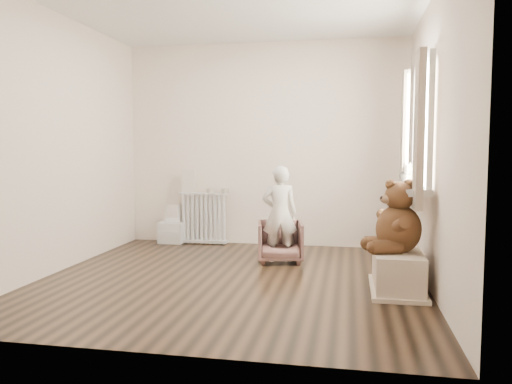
% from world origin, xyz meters
% --- Properties ---
extents(floor, '(3.60, 3.60, 0.01)m').
position_xyz_m(floor, '(0.00, 0.00, 0.00)').
color(floor, black).
rests_on(floor, ground).
extents(ceiling, '(3.60, 3.60, 0.01)m').
position_xyz_m(ceiling, '(0.00, 0.00, 2.60)').
color(ceiling, white).
rests_on(ceiling, ground).
extents(back_wall, '(3.60, 0.02, 2.60)m').
position_xyz_m(back_wall, '(0.00, 1.80, 1.30)').
color(back_wall, white).
rests_on(back_wall, ground).
extents(front_wall, '(3.60, 0.02, 2.60)m').
position_xyz_m(front_wall, '(0.00, -1.80, 1.30)').
color(front_wall, white).
rests_on(front_wall, ground).
extents(left_wall, '(0.02, 3.60, 2.60)m').
position_xyz_m(left_wall, '(-1.80, 0.00, 1.30)').
color(left_wall, white).
rests_on(left_wall, ground).
extents(right_wall, '(0.02, 3.60, 2.60)m').
position_xyz_m(right_wall, '(1.80, 0.00, 1.30)').
color(right_wall, white).
rests_on(right_wall, ground).
extents(window, '(0.03, 0.90, 1.10)m').
position_xyz_m(window, '(1.76, 0.30, 1.45)').
color(window, white).
rests_on(window, right_wall).
extents(window_sill, '(0.22, 1.10, 0.06)m').
position_xyz_m(window_sill, '(1.67, 0.30, 0.87)').
color(window_sill, silver).
rests_on(window_sill, right_wall).
extents(curtain_left, '(0.06, 0.26, 1.30)m').
position_xyz_m(curtain_left, '(1.65, -0.27, 1.39)').
color(curtain_left, tan).
rests_on(curtain_left, right_wall).
extents(curtain_right, '(0.06, 0.26, 1.30)m').
position_xyz_m(curtain_right, '(1.65, 0.87, 1.39)').
color(curtain_right, tan).
rests_on(curtain_right, right_wall).
extents(radiator, '(0.64, 0.12, 0.67)m').
position_xyz_m(radiator, '(-0.78, 1.68, 0.39)').
color(radiator, silver).
rests_on(radiator, floor).
extents(paper_doll, '(0.18, 0.02, 0.30)m').
position_xyz_m(paper_doll, '(-0.98, 1.68, 0.83)').
color(paper_doll, beige).
rests_on(paper_doll, radiator).
extents(tin_a, '(0.09, 0.09, 0.06)m').
position_xyz_m(tin_a, '(-0.69, 1.68, 0.70)').
color(tin_a, '#A59E8C').
rests_on(tin_a, radiator).
extents(tin_b, '(0.10, 0.10, 0.06)m').
position_xyz_m(tin_b, '(-0.49, 1.68, 0.70)').
color(tin_b, '#A59E8C').
rests_on(tin_b, radiator).
extents(toy_vanity, '(0.32, 0.23, 0.51)m').
position_xyz_m(toy_vanity, '(-1.21, 1.65, 0.28)').
color(toy_vanity, silver).
rests_on(toy_vanity, floor).
extents(armchair, '(0.56, 0.58, 0.45)m').
position_xyz_m(armchair, '(0.35, 0.81, 0.23)').
color(armchair, brown).
rests_on(armchair, floor).
extents(child, '(0.42, 0.31, 1.04)m').
position_xyz_m(child, '(0.35, 0.76, 0.54)').
color(child, silver).
rests_on(child, armchair).
extents(toy_bench, '(0.40, 0.75, 0.35)m').
position_xyz_m(toy_bench, '(1.52, -0.12, 0.20)').
color(toy_bench, beige).
rests_on(toy_bench, floor).
extents(teddy_bear, '(0.59, 0.51, 0.62)m').
position_xyz_m(teddy_bear, '(1.52, -0.14, 0.67)').
color(teddy_bear, '#3D2412').
rests_on(teddy_bear, toy_bench).
extents(plush_cat, '(0.19, 0.25, 0.19)m').
position_xyz_m(plush_cat, '(1.66, 0.68, 1.00)').
color(plush_cat, '#6D665A').
rests_on(plush_cat, window_sill).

